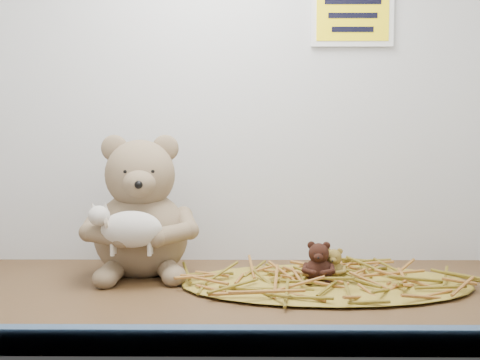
{
  "coord_description": "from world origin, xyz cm",
  "views": [
    {
      "loc": [
        6.07,
        -106.35,
        29.28
      ],
      "look_at": [
        5.26,
        4.68,
        20.45
      ],
      "focal_mm": 45.0,
      "sensor_mm": 36.0,
      "label": 1
    }
  ],
  "objects_px": {
    "main_teddy": "(141,205)",
    "toy_lamb": "(131,229)",
    "mini_teddy_brown": "(319,261)",
    "mini_teddy_tan": "(334,263)"
  },
  "relations": [
    {
      "from": "mini_teddy_tan",
      "to": "mini_teddy_brown",
      "type": "distance_m",
      "value": 0.04
    },
    {
      "from": "mini_teddy_brown",
      "to": "mini_teddy_tan",
      "type": "bearing_deg",
      "value": 36.53
    },
    {
      "from": "main_teddy",
      "to": "mini_teddy_brown",
      "type": "relative_size",
      "value": 3.65
    },
    {
      "from": "toy_lamb",
      "to": "mini_teddy_tan",
      "type": "height_order",
      "value": "toy_lamb"
    },
    {
      "from": "toy_lamb",
      "to": "mini_teddy_tan",
      "type": "relative_size",
      "value": 2.38
    },
    {
      "from": "main_teddy",
      "to": "toy_lamb",
      "type": "height_order",
      "value": "main_teddy"
    },
    {
      "from": "main_teddy",
      "to": "mini_teddy_brown",
      "type": "xyz_separation_m",
      "value": [
        0.35,
        -0.1,
        -0.09
      ]
    },
    {
      "from": "main_teddy",
      "to": "mini_teddy_brown",
      "type": "height_order",
      "value": "main_teddy"
    },
    {
      "from": "toy_lamb",
      "to": "mini_teddy_brown",
      "type": "height_order",
      "value": "toy_lamb"
    },
    {
      "from": "toy_lamb",
      "to": "mini_teddy_tan",
      "type": "distance_m",
      "value": 0.39
    }
  ]
}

